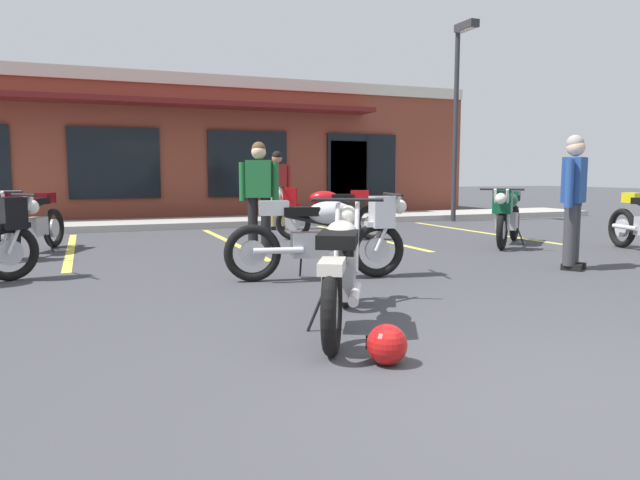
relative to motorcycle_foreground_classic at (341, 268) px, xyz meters
name	(u,v)px	position (x,y,z in m)	size (l,w,h in m)	color
ground_plane	(319,284)	(0.50, 1.74, -0.46)	(80.00, 80.00, 0.00)	#3D3D42
sidewalk_kerb	(195,223)	(0.50, 9.52, -0.39)	(22.00, 1.80, 0.14)	#A8A59E
brick_storefront_building	(169,151)	(0.50, 13.73, 1.39)	(16.45, 6.45, 3.69)	brown
painted_stall_lines	(231,242)	(0.50, 5.92, -0.46)	(10.47, 4.80, 0.01)	#DBCC4C
motorcycle_foreground_classic	(341,268)	(0.00, 0.00, 0.00)	(1.25, 1.92, 0.98)	black
motorcycle_red_sportbike	(28,219)	(-2.64, 5.50, 0.07)	(1.07, 2.01, 0.98)	black
motorcycle_black_cruiser	(508,214)	(4.69, 3.76, 0.07)	(1.69, 1.61, 0.98)	black
motorcycle_silver_naked	(327,211)	(2.20, 5.66, 0.07)	(1.99, 1.13, 0.98)	black
motorcycle_blue_standard	(326,233)	(0.69, 1.98, 0.07)	(2.10, 0.76, 0.98)	black
person_in_shorts_foreground	(574,194)	(3.81, 1.49, 0.49)	(0.56, 0.42, 1.68)	black
person_by_back_row	(277,185)	(1.96, 7.85, 0.49)	(0.61, 0.30, 1.68)	black
person_near_building	(259,190)	(0.61, 4.46, 0.49)	(0.59, 0.38, 1.68)	black
helmet_on_pavement	(387,344)	(-0.10, -0.97, -0.33)	(0.26, 0.26, 0.26)	#B71414
parking_lot_lamp_post	(459,95)	(6.80, 8.30, 2.66)	(0.24, 0.76, 4.80)	#2D2D33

